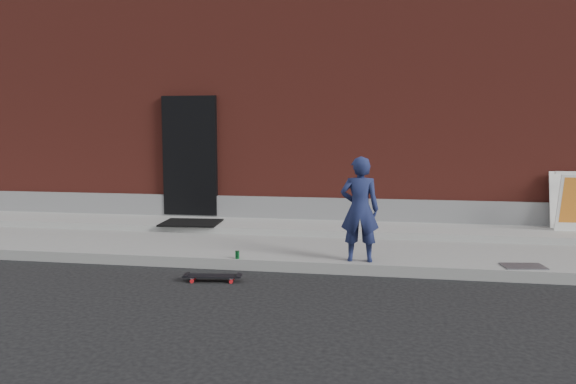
% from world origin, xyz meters
% --- Properties ---
extents(ground, '(80.00, 80.00, 0.00)m').
position_xyz_m(ground, '(0.00, 0.00, 0.00)').
color(ground, black).
rests_on(ground, ground).
extents(sidewalk, '(20.00, 3.00, 0.15)m').
position_xyz_m(sidewalk, '(0.00, 1.50, 0.07)').
color(sidewalk, gray).
rests_on(sidewalk, ground).
extents(apron, '(20.00, 1.20, 0.10)m').
position_xyz_m(apron, '(0.00, 2.40, 0.20)').
color(apron, '#979791').
rests_on(apron, sidewalk).
extents(building, '(20.00, 8.10, 5.00)m').
position_xyz_m(building, '(-0.00, 6.99, 2.50)').
color(building, maroon).
rests_on(building, ground).
extents(child, '(0.52, 0.35, 1.40)m').
position_xyz_m(child, '(0.73, 0.20, 0.85)').
color(child, '#1B234C').
rests_on(child, sidewalk).
extents(skateboard, '(0.72, 0.27, 0.08)m').
position_xyz_m(skateboard, '(-1.05, -0.60, 0.07)').
color(skateboard, red).
rests_on(skateboard, ground).
extents(pizza_sign, '(0.59, 0.70, 0.97)m').
position_xyz_m(pizza_sign, '(4.09, 2.58, 0.73)').
color(pizza_sign, white).
rests_on(pizza_sign, apron).
extents(soda_can, '(0.07, 0.07, 0.11)m').
position_xyz_m(soda_can, '(-0.90, 0.05, 0.20)').
color(soda_can, '#1A833A').
rests_on(soda_can, sidewalk).
extents(doormat, '(1.05, 0.88, 0.03)m').
position_xyz_m(doormat, '(-2.30, 2.12, 0.26)').
color(doormat, black).
rests_on(doormat, apron).
extents(utility_plate, '(0.56, 0.40, 0.02)m').
position_xyz_m(utility_plate, '(2.82, 0.24, 0.16)').
color(utility_plate, '#5E5E63').
rests_on(utility_plate, sidewalk).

